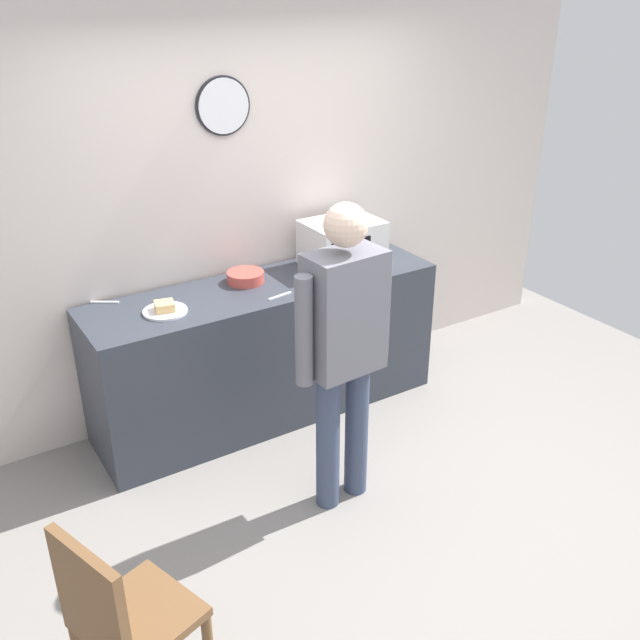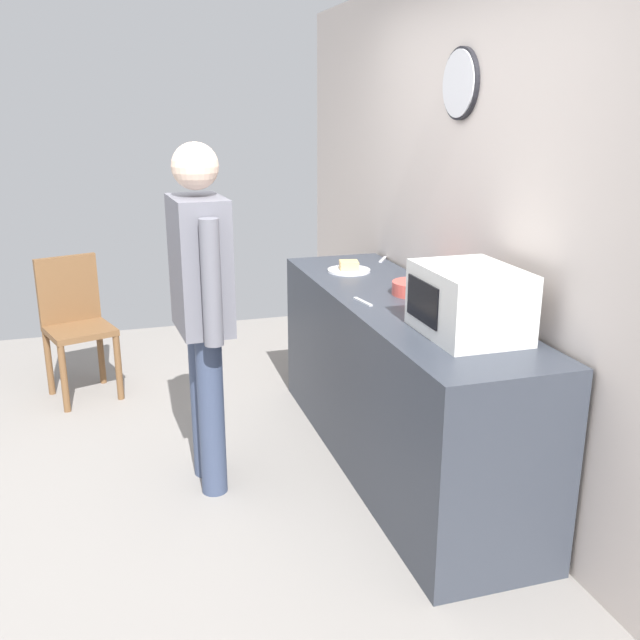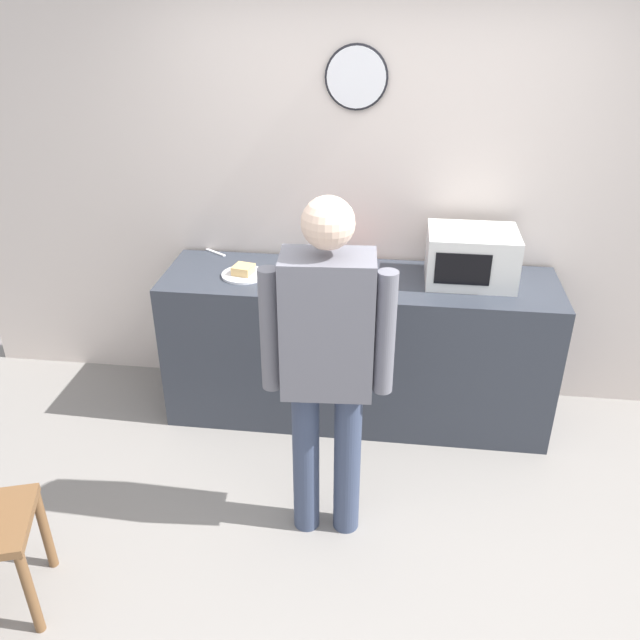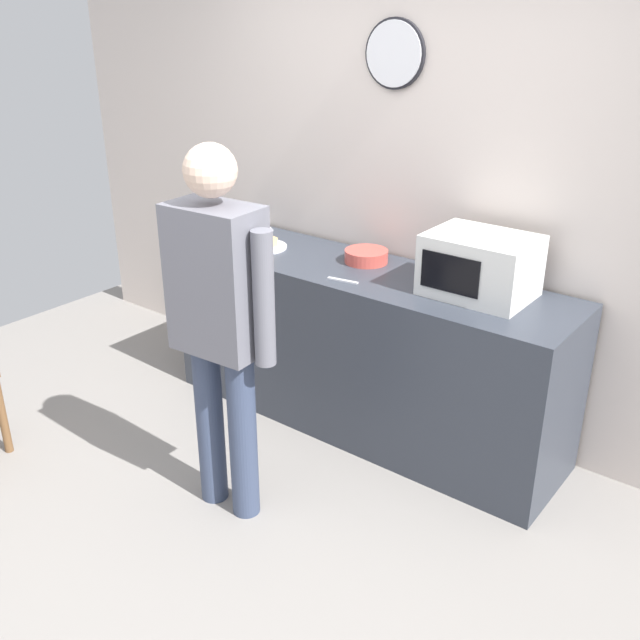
# 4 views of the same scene
# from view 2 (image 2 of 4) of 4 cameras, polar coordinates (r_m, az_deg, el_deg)

# --- Properties ---
(ground_plane) EXTENTS (6.00, 6.00, 0.00)m
(ground_plane) POSITION_cam_2_polar(r_m,az_deg,el_deg) (3.69, -11.77, -14.32)
(ground_plane) COLOR gray
(back_wall) EXTENTS (5.40, 0.13, 2.60)m
(back_wall) POSITION_cam_2_polar(r_m,az_deg,el_deg) (3.68, 12.68, 7.29)
(back_wall) COLOR silver
(back_wall) RESTS_ON ground_plane
(kitchen_counter) EXTENTS (2.31, 0.62, 0.93)m
(kitchen_counter) POSITION_cam_2_polar(r_m,az_deg,el_deg) (3.82, 6.21, -5.09)
(kitchen_counter) COLOR #333842
(kitchen_counter) RESTS_ON ground_plane
(microwave) EXTENTS (0.50, 0.39, 0.30)m
(microwave) POSITION_cam_2_polar(r_m,az_deg,el_deg) (3.12, 11.93, 1.47)
(microwave) COLOR silver
(microwave) RESTS_ON kitchen_counter
(sandwich_plate) EXTENTS (0.26, 0.26, 0.07)m
(sandwich_plate) POSITION_cam_2_polar(r_m,az_deg,el_deg) (4.27, 2.36, 4.18)
(sandwich_plate) COLOR white
(sandwich_plate) RESTS_ON kitchen_counter
(salad_bowl) EXTENTS (0.24, 0.24, 0.07)m
(salad_bowl) POSITION_cam_2_polar(r_m,az_deg,el_deg) (3.78, 7.64, 2.58)
(salad_bowl) COLOR #C64C42
(salad_bowl) RESTS_ON kitchen_counter
(fork_utensil) EXTENTS (0.15, 0.11, 0.01)m
(fork_utensil) POSITION_cam_2_polar(r_m,az_deg,el_deg) (4.62, 5.11, 4.91)
(fork_utensil) COLOR silver
(fork_utensil) RESTS_ON kitchen_counter
(spoon_utensil) EXTENTS (0.17, 0.05, 0.01)m
(spoon_utensil) POSITION_cam_2_polar(r_m,az_deg,el_deg) (3.60, 3.48, 1.50)
(spoon_utensil) COLOR silver
(spoon_utensil) RESTS_ON kitchen_counter
(person_standing) EXTENTS (0.59, 0.27, 1.74)m
(person_standing) POSITION_cam_2_polar(r_m,az_deg,el_deg) (3.47, -9.55, 2.01)
(person_standing) COLOR #38445F
(person_standing) RESTS_ON ground_plane
(wooden_chair) EXTENTS (0.51, 0.51, 0.94)m
(wooden_chair) POSITION_cam_2_polar(r_m,az_deg,el_deg) (4.98, -19.15, -0.01)
(wooden_chair) COLOR brown
(wooden_chair) RESTS_ON ground_plane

